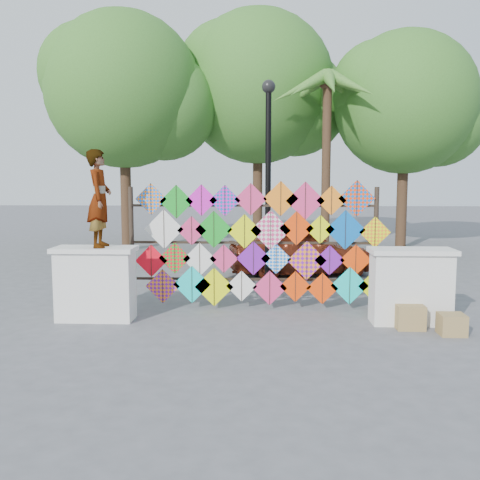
% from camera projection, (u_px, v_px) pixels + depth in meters
% --- Properties ---
extents(ground, '(80.00, 80.00, 0.00)m').
position_uv_depth(ground, '(251.00, 318.00, 9.42)').
color(ground, slate).
rests_on(ground, ground).
extents(parapet_left, '(1.40, 0.65, 1.28)m').
position_uv_depth(parapet_left, '(96.00, 283.00, 9.26)').
color(parapet_left, white).
rests_on(parapet_left, ground).
extents(parapet_right, '(1.40, 0.65, 1.28)m').
position_uv_depth(parapet_right, '(411.00, 286.00, 9.03)').
color(parapet_right, white).
rests_on(parapet_right, ground).
extents(kite_rack, '(4.91, 0.24, 2.43)m').
position_uv_depth(kite_rack, '(257.00, 245.00, 9.99)').
color(kite_rack, black).
rests_on(kite_rack, ground).
extents(tree_west, '(5.85, 5.20, 8.01)m').
position_uv_depth(tree_west, '(127.00, 91.00, 17.95)').
color(tree_west, '#49311F').
rests_on(tree_west, ground).
extents(tree_mid, '(6.30, 5.60, 8.61)m').
position_uv_depth(tree_mid, '(261.00, 88.00, 19.70)').
color(tree_mid, '#49311F').
rests_on(tree_mid, ground).
extents(tree_east, '(5.40, 4.80, 7.42)m').
position_uv_depth(tree_east, '(408.00, 104.00, 18.10)').
color(tree_east, '#49311F').
rests_on(tree_east, ground).
extents(palm_tree, '(3.62, 3.62, 5.83)m').
position_uv_depth(palm_tree, '(327.00, 98.00, 16.70)').
color(palm_tree, '#49311F').
rests_on(palm_tree, ground).
extents(vendor_woman, '(0.45, 0.64, 1.66)m').
position_uv_depth(vendor_woman, '(99.00, 199.00, 9.09)').
color(vendor_woman, '#99999E').
rests_on(vendor_woman, parapet_left).
extents(sedan, '(3.91, 2.27, 1.25)m').
position_uv_depth(sedan, '(300.00, 251.00, 13.63)').
color(sedan, maroon).
rests_on(sedan, ground).
extents(lamppost, '(0.28, 0.28, 4.46)m').
position_uv_depth(lamppost, '(268.00, 167.00, 11.08)').
color(lamppost, black).
rests_on(lamppost, ground).
extents(cardboard_box_near, '(0.45, 0.40, 0.40)m').
position_uv_depth(cardboard_box_near, '(409.00, 316.00, 8.76)').
color(cardboard_box_near, '#A4834F').
rests_on(cardboard_box_near, ground).
extents(cardboard_box_far, '(0.40, 0.37, 0.33)m').
position_uv_depth(cardboard_box_far, '(452.00, 324.00, 8.41)').
color(cardboard_box_far, '#A4834F').
rests_on(cardboard_box_far, ground).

